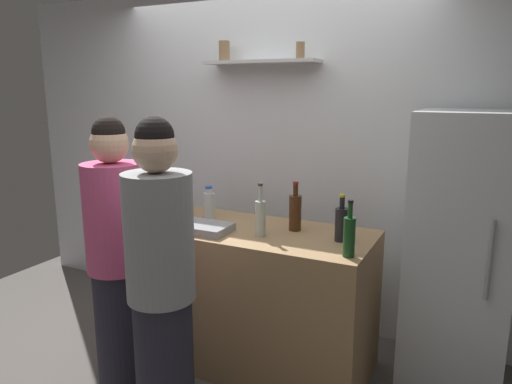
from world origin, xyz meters
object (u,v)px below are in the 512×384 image
(baking_pan, at_px, (204,228))
(wine_bottle_green_glass, at_px, (349,235))
(wine_bottle_pale_glass, at_px, (260,216))
(wine_bottle_amber_glass, at_px, (295,211))
(water_bottle_plastic, at_px, (209,204))
(person_pink_top, at_px, (117,262))
(person_grey_hoodie, at_px, (161,290))
(wine_bottle_dark_glass, at_px, (341,223))
(utensil_holder, at_px, (184,205))
(refrigerator, at_px, (459,253))

(baking_pan, relative_size, wine_bottle_green_glass, 1.08)
(wine_bottle_pale_glass, bearing_deg, wine_bottle_green_glass, -11.83)
(wine_bottle_amber_glass, distance_m, wine_bottle_green_glass, 0.55)
(water_bottle_plastic, height_order, person_pink_top, person_pink_top)
(person_grey_hoodie, bearing_deg, wine_bottle_green_glass, -102.40)
(wine_bottle_dark_glass, height_order, wine_bottle_pale_glass, wine_bottle_pale_glass)
(baking_pan, bearing_deg, utensil_holder, 138.94)
(baking_pan, xyz_separation_m, wine_bottle_amber_glass, (0.51, 0.29, 0.10))
(refrigerator, xyz_separation_m, wine_bottle_pale_glass, (-1.12, -0.46, 0.21))
(water_bottle_plastic, bearing_deg, wine_bottle_amber_glass, -1.08)
(baking_pan, xyz_separation_m, utensil_holder, (-0.37, 0.32, 0.04))
(wine_bottle_pale_glass, xyz_separation_m, water_bottle_plastic, (-0.50, 0.22, -0.02))
(wine_bottle_amber_glass, height_order, person_grey_hoodie, person_grey_hoodie)
(refrigerator, distance_m, person_grey_hoodie, 1.79)
(wine_bottle_dark_glass, xyz_separation_m, water_bottle_plastic, (-0.98, 0.10, -0.01))
(wine_bottle_green_glass, relative_size, water_bottle_plastic, 1.38)
(wine_bottle_pale_glass, relative_size, water_bottle_plastic, 1.46)
(utensil_holder, height_order, person_grey_hoodie, person_grey_hoodie)
(refrigerator, xyz_separation_m, person_pink_top, (-1.79, -1.00, -0.02))
(utensil_holder, bearing_deg, wine_bottle_green_glass, -15.40)
(wine_bottle_dark_glass, relative_size, wine_bottle_pale_glass, 0.86)
(wine_bottle_green_glass, distance_m, person_pink_top, 1.35)
(wine_bottle_pale_glass, bearing_deg, refrigerator, 22.09)
(wine_bottle_amber_glass, xyz_separation_m, wine_bottle_dark_glass, (0.33, -0.08, -0.01))
(wine_bottle_dark_glass, bearing_deg, wine_bottle_pale_glass, -165.67)
(refrigerator, bearing_deg, water_bottle_plastic, -171.70)
(water_bottle_plastic, relative_size, person_pink_top, 0.14)
(utensil_holder, xyz_separation_m, wine_bottle_amber_glass, (0.88, -0.03, 0.06))
(person_grey_hoodie, bearing_deg, baking_pan, -37.20)
(refrigerator, height_order, wine_bottle_pale_glass, refrigerator)
(person_grey_hoodie, bearing_deg, wine_bottle_pale_glass, -65.31)
(refrigerator, bearing_deg, wine_bottle_amber_glass, -165.62)
(baking_pan, distance_m, water_bottle_plastic, 0.34)
(wine_bottle_green_glass, relative_size, person_pink_top, 0.19)
(utensil_holder, bearing_deg, wine_bottle_amber_glass, -2.23)
(wine_bottle_amber_glass, relative_size, person_pink_top, 0.19)
(wine_bottle_amber_glass, relative_size, wine_bottle_green_glass, 1.01)
(refrigerator, bearing_deg, wine_bottle_pale_glass, -157.91)
(refrigerator, bearing_deg, baking_pan, -160.17)
(utensil_holder, height_order, wine_bottle_amber_glass, wine_bottle_amber_glass)
(refrigerator, relative_size, person_pink_top, 1.01)
(utensil_holder, height_order, wine_bottle_dark_glass, wine_bottle_dark_glass)
(refrigerator, distance_m, person_pink_top, 2.05)
(baking_pan, bearing_deg, wine_bottle_green_glass, -2.64)
(wine_bottle_green_glass, bearing_deg, baking_pan, 177.36)
(person_pink_top, bearing_deg, wine_bottle_pale_glass, 174.30)
(utensil_holder, distance_m, wine_bottle_pale_glass, 0.77)
(baking_pan, distance_m, person_grey_hoodie, 0.72)
(refrigerator, distance_m, wine_bottle_pale_glass, 1.23)
(water_bottle_plastic, xyz_separation_m, person_grey_hoodie, (0.33, -0.99, -0.19))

